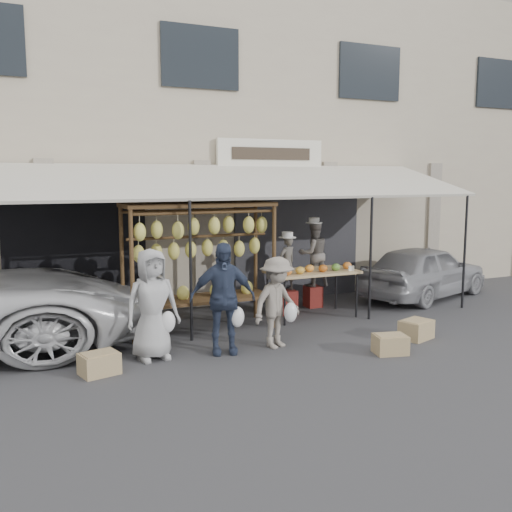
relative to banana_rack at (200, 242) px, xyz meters
The scene contains 16 objects.
ground_plane 2.40m from the banana_rack, 68.86° to the right, with size 90.00×90.00×0.00m, color #2D2D30.
shophouse 5.27m from the banana_rack, 82.21° to the left, with size 24.00×6.15×7.30m.
awning 1.34m from the banana_rack, 41.10° to the left, with size 10.00×2.35×2.92m.
banana_rack is the anchor object (origin of this frame).
produce_table 2.36m from the banana_rack, ahead, with size 1.70×0.90×1.04m.
vendor_left 2.06m from the banana_rack, 13.44° to the left, with size 0.39×0.26×1.07m, color #57534D.
vendor_right 2.85m from the banana_rack, 16.15° to the left, with size 0.65×0.51×1.34m, color slate.
customer_left 1.84m from the banana_rack, 133.28° to the right, with size 0.80×0.52×1.64m, color #9F9F9F.
customer_mid 1.55m from the banana_rack, 94.48° to the right, with size 1.00×0.42×1.70m, color #2D3851.
customer_right 1.84m from the banana_rack, 61.95° to the right, with size 0.93×0.53×1.44m, color gray.
stool_left 2.39m from the banana_rack, 13.44° to the left, with size 0.33×0.33×0.47m, color maroon.
stool_right 3.12m from the banana_rack, 16.15° to the left, with size 0.31×0.31×0.44m, color maroon.
crate_near_a 3.59m from the banana_rack, 48.05° to the right, with size 0.48×0.36×0.29m, color tan.
crate_near_b 3.93m from the banana_rack, 32.47° to the right, with size 0.52×0.39×0.31m, color tan.
crate_far 2.91m from the banana_rack, 141.40° to the right, with size 0.49×0.38×0.30m, color tan.
sedan 5.53m from the banana_rack, ahead, with size 1.41×3.50×1.19m, color #9B9CA0.
Camera 1 is at (-3.74, -7.58, 2.67)m, focal length 40.00 mm.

